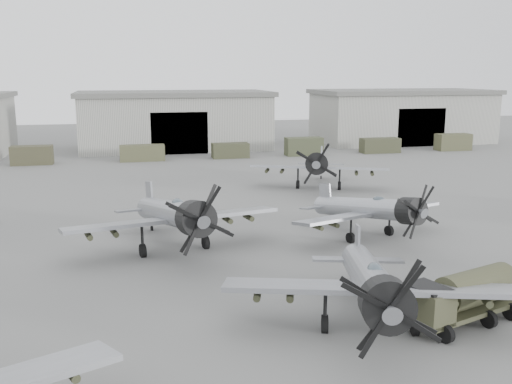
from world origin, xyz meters
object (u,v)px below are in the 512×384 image
(aircraft_near_1, at_px, (372,283))
(aircraft_far_1, at_px, (319,165))
(aircraft_mid_1, at_px, (175,215))
(fuel_tanker, at_px, (463,295))
(aircraft_mid_2, at_px, (373,209))

(aircraft_near_1, distance_m, aircraft_far_1, 32.44)
(aircraft_mid_1, xyz_separation_m, fuel_tanker, (12.02, -13.63, -1.16))
(aircraft_near_1, xyz_separation_m, aircraft_mid_2, (6.34, 13.78, -0.25))
(fuel_tanker, bearing_deg, aircraft_mid_1, 113.46)
(aircraft_near_1, height_order, aircraft_far_1, aircraft_far_1)
(aircraft_near_1, relative_size, aircraft_mid_2, 1.12)
(aircraft_near_1, bearing_deg, aircraft_far_1, 91.77)
(aircraft_near_1, relative_size, aircraft_far_1, 0.98)
(aircraft_mid_2, relative_size, aircraft_far_1, 0.87)
(aircraft_mid_1, xyz_separation_m, aircraft_far_1, (15.91, 17.49, -0.05))
(aircraft_near_1, xyz_separation_m, aircraft_mid_1, (-7.35, 13.80, 0.14))
(aircraft_mid_1, height_order, fuel_tanker, aircraft_mid_1)
(aircraft_near_1, distance_m, fuel_tanker, 4.78)
(aircraft_mid_1, relative_size, fuel_tanker, 2.14)
(aircraft_mid_1, distance_m, aircraft_mid_2, 13.70)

